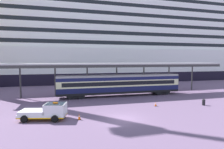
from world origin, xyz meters
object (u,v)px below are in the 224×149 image
at_px(service_truck, 47,111).
at_px(traffic_cone_mid, 62,107).
at_px(traffic_cone_far, 79,117).
at_px(quay_bollard, 204,102).
at_px(cruise_ship, 105,44).
at_px(traffic_cone_near, 156,104).
at_px(train_carriage, 120,84).

height_order(service_truck, traffic_cone_mid, service_truck).
xyz_separation_m(traffic_cone_far, quay_bollard, (18.89, 2.11, 0.16)).
bearing_deg(service_truck, traffic_cone_far, -15.33).
bearing_deg(traffic_cone_mid, traffic_cone_far, -68.06).
height_order(cruise_ship, traffic_cone_near, cruise_ship).
relative_size(service_truck, traffic_cone_mid, 9.05).
bearing_deg(quay_bollard, traffic_cone_mid, 171.79).
distance_m(traffic_cone_mid, quay_bollard, 21.18).
bearing_deg(quay_bollard, traffic_cone_far, -173.63).
height_order(service_truck, traffic_cone_far, service_truck).
bearing_deg(traffic_cone_far, quay_bollard, 6.37).
relative_size(service_truck, traffic_cone_near, 9.29).
distance_m(service_truck, traffic_cone_near, 15.29).
bearing_deg(train_carriage, quay_bollard, -44.79).
bearing_deg(traffic_cone_near, traffic_cone_far, -163.46).
bearing_deg(quay_bollard, traffic_cone_near, 169.89).
relative_size(traffic_cone_near, quay_bollard, 0.62).
relative_size(traffic_cone_mid, quay_bollard, 0.64).
bearing_deg(cruise_ship, service_truck, -110.53).
xyz_separation_m(traffic_cone_mid, quay_bollard, (20.96, -3.02, 0.22)).
distance_m(traffic_cone_near, traffic_cone_far, 12.02).
xyz_separation_m(traffic_cone_near, quay_bollard, (7.37, -1.31, 0.23)).
bearing_deg(traffic_cone_near, train_carriage, 107.89).
height_order(traffic_cone_mid, traffic_cone_far, traffic_cone_far).
relative_size(train_carriage, quay_bollard, 24.62).
bearing_deg(traffic_cone_far, cruise_ship, 74.01).
relative_size(traffic_cone_near, traffic_cone_far, 0.81).
xyz_separation_m(cruise_ship, train_carriage, (-4.10, -32.33, -10.56)).
height_order(traffic_cone_near, traffic_cone_mid, traffic_cone_mid).
xyz_separation_m(traffic_cone_near, traffic_cone_far, (-11.53, -3.42, 0.07)).
xyz_separation_m(train_carriage, traffic_cone_mid, (-10.74, -7.12, -2.01)).
relative_size(cruise_ship, traffic_cone_mid, 234.81).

